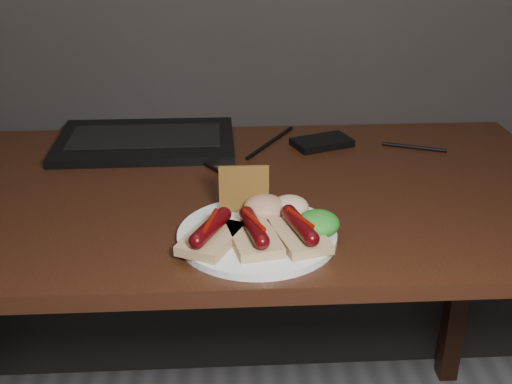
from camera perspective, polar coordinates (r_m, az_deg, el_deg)
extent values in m
cube|color=#371C0D|center=(1.24, -3.95, -0.28)|extent=(1.40, 0.70, 0.03)
cube|color=#371C0D|center=(1.79, 17.87, -6.49)|extent=(0.05, 0.05, 0.72)
cube|color=black|center=(1.46, -9.76, 4.55)|extent=(0.39, 0.27, 0.02)
cube|color=black|center=(1.46, -9.79, 4.94)|extent=(0.33, 0.15, 0.00)
cube|color=black|center=(1.59, -9.52, 10.88)|extent=(0.39, 0.10, 0.23)
cube|color=#070D46|center=(1.59, -9.52, 10.88)|extent=(0.35, 0.08, 0.20)
cube|color=black|center=(1.44, 5.89, 4.41)|extent=(0.15, 0.11, 0.02)
cylinder|color=black|center=(1.28, -2.84, 1.58)|extent=(0.11, 0.15, 0.01)
cylinder|color=black|center=(1.44, 1.29, 4.45)|extent=(0.12, 0.19, 0.01)
cylinder|color=black|center=(1.46, 13.87, 3.90)|extent=(0.13, 0.06, 0.01)
cylinder|color=white|center=(1.05, 0.09, -3.87)|extent=(0.33, 0.33, 0.01)
cube|color=tan|center=(1.01, -4.01, -4.17)|extent=(0.11, 0.13, 0.02)
cylinder|color=#540508|center=(1.00, -4.04, -3.15)|extent=(0.06, 0.10, 0.02)
sphere|color=#540508|center=(0.97, -5.31, -4.37)|extent=(0.02, 0.02, 0.02)
sphere|color=#540508|center=(1.04, -2.87, -2.01)|extent=(0.02, 0.02, 0.02)
cylinder|color=#680B04|center=(1.00, -4.06, -2.51)|extent=(0.03, 0.07, 0.01)
cube|color=tan|center=(1.01, -0.18, -4.17)|extent=(0.09, 0.13, 0.02)
cylinder|color=#540508|center=(1.00, -0.18, -3.14)|extent=(0.04, 0.10, 0.02)
sphere|color=#540508|center=(0.96, 0.53, -4.45)|extent=(0.02, 0.02, 0.02)
sphere|color=#540508|center=(1.04, -0.83, -1.94)|extent=(0.03, 0.02, 0.02)
cylinder|color=#680B04|center=(0.99, -0.18, -2.51)|extent=(0.03, 0.07, 0.01)
cube|color=tan|center=(1.02, 3.87, -3.94)|extent=(0.10, 0.13, 0.02)
cylinder|color=#540508|center=(1.01, 3.90, -2.93)|extent=(0.05, 0.10, 0.02)
sphere|color=#540508|center=(0.97, 4.97, -4.17)|extent=(0.03, 0.02, 0.02)
sphere|color=#540508|center=(1.05, 2.92, -1.77)|extent=(0.03, 0.02, 0.02)
cylinder|color=#680B04|center=(1.00, 3.92, -2.30)|extent=(0.04, 0.07, 0.01)
cube|color=olive|center=(1.09, -1.08, 0.25)|extent=(0.09, 0.01, 0.08)
ellipsoid|color=#136119|center=(1.04, 5.54, -2.79)|extent=(0.07, 0.07, 0.04)
ellipsoid|color=maroon|center=(1.08, 0.78, -1.39)|extent=(0.07, 0.07, 0.04)
ellipsoid|color=beige|center=(1.09, 3.03, -1.32)|extent=(0.06, 0.06, 0.04)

